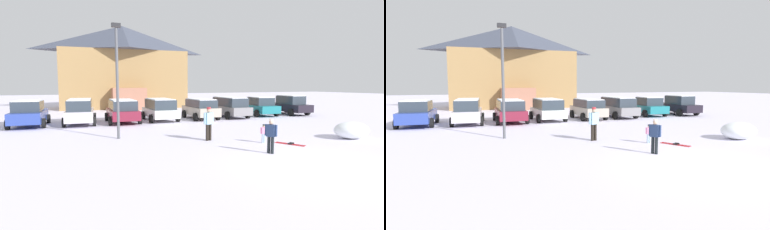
% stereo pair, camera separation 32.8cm
% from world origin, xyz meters
% --- Properties ---
extents(ground, '(160.00, 160.00, 0.00)m').
position_xyz_m(ground, '(0.00, 0.00, 0.00)').
color(ground, silver).
extents(ski_lodge, '(15.11, 9.95, 9.81)m').
position_xyz_m(ski_lodge, '(-1.34, 29.59, 4.98)').
color(ski_lodge, '#9B7747').
rests_on(ski_lodge, ground).
extents(parked_blue_hatchback, '(2.43, 4.44, 1.75)m').
position_xyz_m(parked_blue_hatchback, '(-10.19, 14.70, 0.87)').
color(parked_blue_hatchback, '#2B419A').
rests_on(parked_blue_hatchback, ground).
extents(parked_silver_wagon, '(2.41, 4.78, 1.77)m').
position_xyz_m(parked_silver_wagon, '(-6.99, 14.56, 0.95)').
color(parked_silver_wagon, silver).
rests_on(parked_silver_wagon, ground).
extents(parked_maroon_van, '(2.35, 4.46, 1.69)m').
position_xyz_m(parked_maroon_van, '(-4.10, 14.28, 0.91)').
color(parked_maroon_van, maroon).
rests_on(parked_maroon_van, ground).
extents(parked_white_suv, '(2.31, 4.30, 1.70)m').
position_xyz_m(parked_white_suv, '(-1.22, 14.38, 0.91)').
color(parked_white_suv, white).
rests_on(parked_white_suv, ground).
extents(parked_beige_suv, '(2.19, 4.20, 1.63)m').
position_xyz_m(parked_beige_suv, '(2.12, 14.18, 0.88)').
color(parked_beige_suv, '#ADA393').
rests_on(parked_beige_suv, ground).
extents(parked_grey_wagon, '(2.20, 4.85, 1.72)m').
position_xyz_m(parked_grey_wagon, '(4.95, 14.45, 0.92)').
color(parked_grey_wagon, gray).
rests_on(parked_grey_wagon, ground).
extents(parked_teal_hatchback, '(2.45, 4.34, 1.68)m').
position_xyz_m(parked_teal_hatchback, '(8.16, 14.64, 0.84)').
color(parked_teal_hatchback, '#1D7881').
rests_on(parked_teal_hatchback, ground).
extents(parked_black_sedan, '(2.13, 4.55, 1.79)m').
position_xyz_m(parked_black_sedan, '(11.29, 14.37, 0.88)').
color(parked_black_sedan, black).
rests_on(parked_black_sedan, ground).
extents(skier_teen_in_navy_coat, '(0.35, 0.46, 1.41)m').
position_xyz_m(skier_teen_in_navy_coat, '(-0.28, 1.99, 0.79)').
color(skier_teen_in_navy_coat, black).
rests_on(skier_teen_in_navy_coat, ground).
extents(skier_child_in_pink_snowsuit, '(0.33, 0.16, 0.89)m').
position_xyz_m(skier_child_in_pink_snowsuit, '(0.80, 3.95, 0.50)').
color(skier_child_in_pink_snowsuit, '#9DB7CC').
rests_on(skier_child_in_pink_snowsuit, ground).
extents(skier_adult_in_blue_parka, '(0.60, 0.33, 1.67)m').
position_xyz_m(skier_adult_in_blue_parka, '(-1.36, 5.49, 0.94)').
color(skier_adult_in_blue_parka, black).
rests_on(skier_adult_in_blue_parka, ground).
extents(pair_of_skis, '(0.89, 1.40, 0.08)m').
position_xyz_m(pair_of_skis, '(1.73, 3.15, 0.02)').
color(pair_of_skis, red).
rests_on(pair_of_skis, ground).
extents(lamp_post, '(0.44, 0.24, 5.82)m').
position_xyz_m(lamp_post, '(-5.42, 7.74, 3.26)').
color(lamp_post, '#515459').
rests_on(lamp_post, ground).
extents(plowed_snow_pile, '(1.87, 1.49, 0.86)m').
position_xyz_m(plowed_snow_pile, '(5.68, 3.14, 0.43)').
color(plowed_snow_pile, white).
rests_on(plowed_snow_pile, ground).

